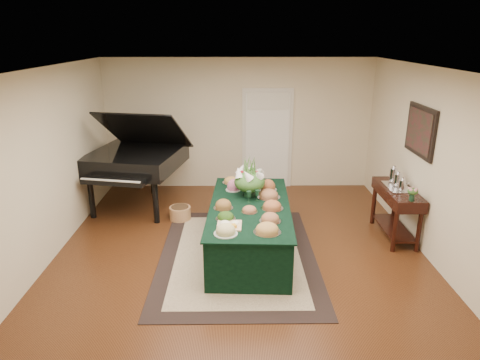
{
  "coord_description": "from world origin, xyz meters",
  "views": [
    {
      "loc": [
        -0.07,
        -5.78,
        3.12
      ],
      "look_at": [
        0.0,
        0.3,
        1.05
      ],
      "focal_mm": 32.0,
      "sensor_mm": 36.0,
      "label": 1
    }
  ],
  "objects_px": {
    "floral_centerpiece": "(250,178)",
    "grand_piano": "(136,159)",
    "mahogany_sideboard": "(397,200)",
    "buffet_table": "(250,228)"
  },
  "relations": [
    {
      "from": "mahogany_sideboard",
      "to": "floral_centerpiece",
      "type": "bearing_deg",
      "value": -178.6
    },
    {
      "from": "grand_piano",
      "to": "floral_centerpiece",
      "type": "bearing_deg",
      "value": -33.96
    },
    {
      "from": "buffet_table",
      "to": "floral_centerpiece",
      "type": "distance_m",
      "value": 0.76
    },
    {
      "from": "grand_piano",
      "to": "mahogany_sideboard",
      "type": "height_order",
      "value": "grand_piano"
    },
    {
      "from": "floral_centerpiece",
      "to": "grand_piano",
      "type": "relative_size",
      "value": 0.24
    },
    {
      "from": "floral_centerpiece",
      "to": "grand_piano",
      "type": "bearing_deg",
      "value": 146.04
    },
    {
      "from": "floral_centerpiece",
      "to": "mahogany_sideboard",
      "type": "height_order",
      "value": "floral_centerpiece"
    },
    {
      "from": "floral_centerpiece",
      "to": "mahogany_sideboard",
      "type": "bearing_deg",
      "value": 1.4
    },
    {
      "from": "floral_centerpiece",
      "to": "mahogany_sideboard",
      "type": "relative_size",
      "value": 0.41
    },
    {
      "from": "grand_piano",
      "to": "mahogany_sideboard",
      "type": "bearing_deg",
      "value": -16.76
    }
  ]
}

